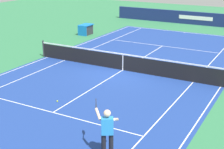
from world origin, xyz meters
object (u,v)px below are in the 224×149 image
Objects in this scene: tennis_net at (123,62)px; equipment_cart_tarped at (86,29)px; tennis_player_near at (107,130)px; tennis_ball at (57,101)px.

equipment_cart_tarped is (-6.98, -7.06, -0.05)m from tennis_net.
equipment_cart_tarped is at bearing -134.65° from tennis_net.
tennis_ball is (-2.67, -4.09, -0.90)m from tennis_player_near.
tennis_player_near is 4.96m from tennis_ball.
tennis_net is 6.89× the size of tennis_player_near.
tennis_net is 9.36× the size of equipment_cart_tarped.
tennis_net is 177.27× the size of tennis_ball.
tennis_net is 5.48m from tennis_ball.
tennis_player_near is 18.46m from equipment_cart_tarped.
tennis_net reaches higher than equipment_cart_tarped.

